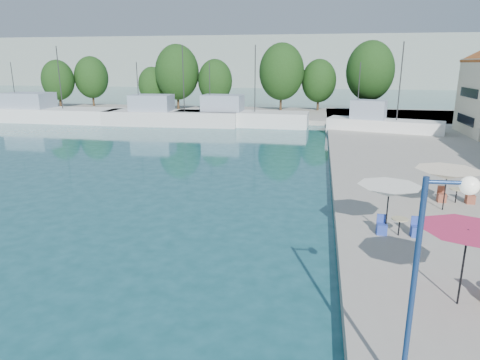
% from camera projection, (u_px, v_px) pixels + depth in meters
% --- Properties ---
extents(quay_far, '(90.00, 16.00, 0.60)m').
position_uv_depth(quay_far, '(231.00, 114.00, 64.03)').
color(quay_far, '#9E988E').
rests_on(quay_far, ground).
extents(hill_west, '(180.00, 40.00, 16.00)m').
position_uv_depth(hill_west, '(224.00, 62.00, 154.04)').
color(hill_west, gray).
rests_on(hill_west, ground).
extents(hill_east, '(140.00, 40.00, 12.00)m').
position_uv_depth(hill_east, '(416.00, 67.00, 161.21)').
color(hill_east, gray).
rests_on(hill_east, ground).
extents(trawler_01, '(20.00, 5.34, 10.20)m').
position_uv_depth(trawler_01, '(47.00, 114.00, 57.82)').
color(trawler_01, white).
rests_on(trawler_01, ground).
extents(trawler_02, '(17.24, 5.17, 10.20)m').
position_uv_depth(trawler_02, '(168.00, 117.00, 54.46)').
color(trawler_02, silver).
rests_on(trawler_02, ground).
extents(trawler_03, '(16.73, 4.84, 10.20)m').
position_uv_depth(trawler_03, '(238.00, 117.00, 54.08)').
color(trawler_03, white).
rests_on(trawler_03, ground).
extents(trawler_04, '(12.34, 6.10, 10.20)m').
position_uv_depth(trawler_04, '(381.00, 126.00, 46.31)').
color(trawler_04, white).
rests_on(trawler_04, ground).
extents(tree_01, '(5.14, 5.14, 7.61)m').
position_uv_depth(tree_01, '(58.00, 80.00, 69.38)').
color(tree_01, '#3F2B19').
rests_on(tree_01, quay_far).
extents(tree_02, '(5.54, 5.54, 8.20)m').
position_uv_depth(tree_02, '(91.00, 77.00, 71.80)').
color(tree_02, '#3F2B19').
rests_on(tree_02, quay_far).
extents(tree_03, '(4.41, 4.41, 6.53)m').
position_uv_depth(tree_03, '(152.00, 85.00, 67.65)').
color(tree_03, '#3F2B19').
rests_on(tree_03, quay_far).
extents(tree_04, '(6.68, 6.68, 9.88)m').
position_uv_depth(tree_04, '(177.00, 72.00, 65.31)').
color(tree_04, '#3F2B19').
rests_on(tree_04, quay_far).
extents(tree_05, '(5.19, 5.19, 7.68)m').
position_uv_depth(tree_05, '(215.00, 81.00, 64.87)').
color(tree_05, '#3F2B19').
rests_on(tree_05, quay_far).
extents(tree_06, '(6.79, 6.79, 10.05)m').
position_uv_depth(tree_06, '(281.00, 72.00, 64.46)').
color(tree_06, '#3F2B19').
rests_on(tree_06, quay_far).
extents(tree_07, '(5.20, 5.20, 7.70)m').
position_uv_depth(tree_07, '(319.00, 81.00, 64.99)').
color(tree_07, '#3F2B19').
rests_on(tree_07, quay_far).
extents(tree_08, '(6.96, 6.96, 10.30)m').
position_uv_depth(tree_08, '(370.00, 71.00, 62.66)').
color(tree_08, '#3F2B19').
rests_on(tree_08, quay_far).
extents(umbrella_pink, '(2.75, 2.75, 2.42)m').
position_uv_depth(umbrella_pink, '(467.00, 238.00, 12.45)').
color(umbrella_pink, black).
rests_on(umbrella_pink, quay_right).
extents(umbrella_white, '(2.64, 2.64, 2.19)m').
position_uv_depth(umbrella_white, '(389.00, 191.00, 17.82)').
color(umbrella_white, black).
rests_on(umbrella_white, quay_right).
extents(umbrella_cream, '(3.07, 3.07, 2.09)m').
position_uv_depth(umbrella_cream, '(447.00, 174.00, 20.86)').
color(umbrella_cream, black).
rests_on(umbrella_cream, quay_right).
extents(cafe_table_02, '(1.82, 0.70, 0.76)m').
position_uv_depth(cafe_table_02, '(399.00, 229.00, 18.13)').
color(cafe_table_02, black).
rests_on(cafe_table_02, quay_right).
extents(cafe_table_03, '(1.82, 0.70, 0.76)m').
position_uv_depth(cafe_table_03, '(456.00, 197.00, 22.38)').
color(cafe_table_03, black).
rests_on(cafe_table_03, quay_right).
extents(street_lamp, '(1.04, 0.36, 5.03)m').
position_uv_depth(street_lamp, '(434.00, 251.00, 8.49)').
color(street_lamp, navy).
rests_on(street_lamp, quay_right).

